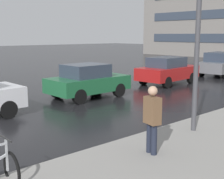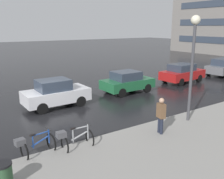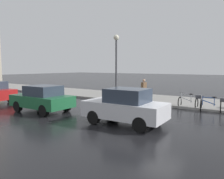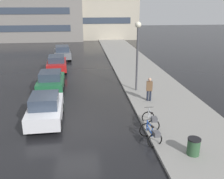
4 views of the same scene
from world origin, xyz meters
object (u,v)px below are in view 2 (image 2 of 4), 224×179
car_green (127,82)px  car_red (182,73)px  car_white (56,93)px  pedestrian (161,115)px  bicycle_nearest (34,145)px  streetlamp (193,50)px  trash_bin (3,177)px  car_grey (224,67)px  bicycle_second (74,139)px

car_green → car_red: car_red is taller
car_white → car_green: (-0.31, 5.55, -0.04)m
pedestrian → car_green: bearing=154.1°
bicycle_nearest → car_white: car_white is taller
streetlamp → trash_bin: streetlamp is taller
trash_bin → pedestrian: bearing=92.2°
car_white → trash_bin: bearing=-32.1°
car_grey → trash_bin: (6.96, -21.54, -0.38)m
streetlamp → car_grey: bearing=116.3°
bicycle_nearest → car_red: 15.45m
car_white → car_green: 5.55m
car_green → trash_bin: car_green is taller
streetlamp → trash_bin: bearing=-85.9°
bicycle_second → car_red: size_ratio=0.33×
bicycle_second → car_green: 9.19m
bicycle_nearest → car_grey: bearing=105.2°
car_red → streetlamp: (6.49, -6.98, 2.79)m
car_white → car_grey: size_ratio=0.89×
car_green → pedestrian: bearing=-25.9°
bicycle_nearest → car_grey: size_ratio=0.33×
car_white → car_red: size_ratio=0.93×
bicycle_second → streetlamp: size_ratio=0.27×
bicycle_second → car_red: car_red is taller
car_red → trash_bin: size_ratio=4.58×
bicycle_nearest → pedestrian: bearing=76.5°
streetlamp → trash_bin: (0.62, -8.74, -3.15)m
car_red → streetlamp: streetlamp is taller
car_grey → pedestrian: (6.72, -15.07, 0.14)m
car_green → trash_bin: bearing=-54.3°
car_red → pedestrian: pedestrian is taller
car_grey → car_red: bearing=-91.5°
car_green → car_grey: 11.77m
bicycle_nearest → car_white: bearing=151.3°
car_grey → trash_bin: car_grey is taller
car_green → pedestrian: pedestrian is taller
trash_bin → car_white: bearing=147.9°
car_green → streetlamp: size_ratio=0.73×
car_red → car_grey: 5.82m
bicycle_nearest → car_grey: 20.93m
car_red → bicycle_second: bearing=-65.1°
bicycle_second → car_grey: car_grey is taller
car_grey → pedestrian: bearing=-66.0°
bicycle_nearest → car_grey: car_grey is taller
car_green → streetlamp: (6.41, -1.03, 2.82)m
bicycle_nearest → trash_bin: (1.47, -1.34, -0.03)m
car_white → car_grey: (-0.24, 17.32, 0.01)m
car_green → car_grey: (0.07, 11.77, 0.05)m
car_white → pedestrian: (6.48, 2.25, 0.16)m
car_red → pedestrian: bearing=-53.4°
car_red → streetlamp: size_ratio=0.80×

